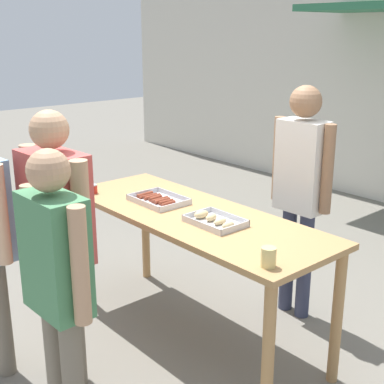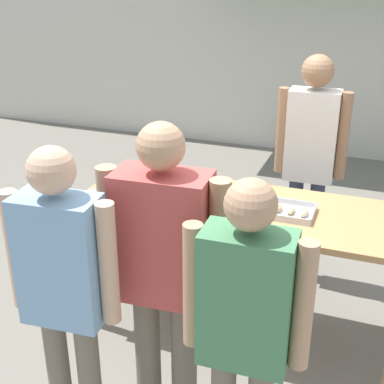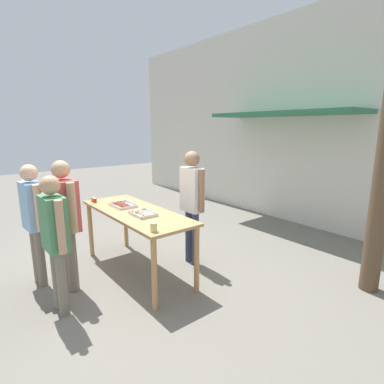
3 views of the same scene
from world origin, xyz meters
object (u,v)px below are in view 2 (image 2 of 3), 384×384
(person_customer_holding_hotdog, at_px, (64,281))
(person_customer_with_cup, at_px, (245,322))
(food_tray_buns, at_px, (282,210))
(condiment_jar_mustard, at_px, (93,196))
(food_tray_sausages, at_px, (192,197))
(person_server_behind_table, at_px, (310,149))
(condiment_jar_ketchup, at_px, (105,198))
(person_customer_waiting_in_line, at_px, (164,262))

(person_customer_holding_hotdog, xyz_separation_m, person_customer_with_cup, (0.87, 0.03, -0.02))
(food_tray_buns, bearing_deg, person_customer_with_cup, -85.90)
(condiment_jar_mustard, bearing_deg, person_customer_with_cup, -35.86)
(food_tray_sausages, distance_m, person_server_behind_table, 1.06)
(food_tray_buns, xyz_separation_m, condiment_jar_ketchup, (-1.10, -0.24, 0.01))
(person_server_behind_table, relative_size, person_customer_with_cup, 1.10)
(person_customer_with_cup, height_order, person_customer_waiting_in_line, person_customer_waiting_in_line)
(condiment_jar_mustard, distance_m, condiment_jar_ketchup, 0.09)
(food_tray_buns, height_order, person_customer_with_cup, person_customer_with_cup)
(condiment_jar_mustard, relative_size, person_server_behind_table, 0.04)
(condiment_jar_ketchup, height_order, person_customer_with_cup, person_customer_with_cup)
(person_customer_holding_hotdog, height_order, person_customer_with_cup, person_customer_holding_hotdog)
(food_tray_sausages, distance_m, person_customer_holding_hotdog, 1.21)
(food_tray_buns, height_order, person_customer_holding_hotdog, person_customer_holding_hotdog)
(person_customer_with_cup, bearing_deg, person_customer_waiting_in_line, -29.71)
(condiment_jar_mustard, bearing_deg, food_tray_buns, 11.68)
(person_customer_holding_hotdog, relative_size, person_customer_waiting_in_line, 0.96)
(condiment_jar_mustard, height_order, person_customer_with_cup, person_customer_with_cup)
(condiment_jar_mustard, distance_m, person_customer_holding_hotdog, 1.03)
(person_customer_holding_hotdog, bearing_deg, person_customer_waiting_in_line, -147.68)
(condiment_jar_ketchup, bearing_deg, person_customer_waiting_in_line, -43.60)
(food_tray_buns, xyz_separation_m, person_customer_holding_hotdog, (-0.78, -1.20, 0.03))
(food_tray_buns, height_order, person_customer_waiting_in_line, person_customer_waiting_in_line)
(person_customer_holding_hotdog, height_order, person_customer_waiting_in_line, person_customer_waiting_in_line)
(food_tray_sausages, bearing_deg, condiment_jar_ketchup, -153.97)
(food_tray_buns, xyz_separation_m, person_customer_waiting_in_line, (-0.40, -0.91, 0.06))
(person_server_behind_table, bearing_deg, food_tray_sausages, -127.11)
(condiment_jar_mustard, bearing_deg, condiment_jar_ketchup, 0.37)
(food_tray_sausages, xyz_separation_m, condiment_jar_mustard, (-0.59, -0.25, 0.02))
(person_customer_waiting_in_line, bearing_deg, condiment_jar_mustard, -43.59)
(food_tray_buns, height_order, condiment_jar_mustard, condiment_jar_mustard)
(food_tray_buns, bearing_deg, condiment_jar_ketchup, -167.43)
(person_customer_holding_hotdog, bearing_deg, person_server_behind_table, -116.40)
(person_customer_waiting_in_line, bearing_deg, condiment_jar_ketchup, -47.05)
(condiment_jar_ketchup, relative_size, person_customer_with_cup, 0.04)
(condiment_jar_ketchup, height_order, person_customer_waiting_in_line, person_customer_waiting_in_line)
(person_customer_holding_hotdog, bearing_deg, food_tray_buns, -127.98)
(food_tray_buns, relative_size, person_server_behind_table, 0.21)
(condiment_jar_mustard, xyz_separation_m, person_server_behind_table, (1.22, 1.10, 0.11))
(person_customer_waiting_in_line, bearing_deg, person_server_behind_table, -107.20)
(food_tray_sausages, height_order, condiment_jar_ketchup, condiment_jar_ketchup)
(food_tray_sausages, distance_m, food_tray_buns, 0.59)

